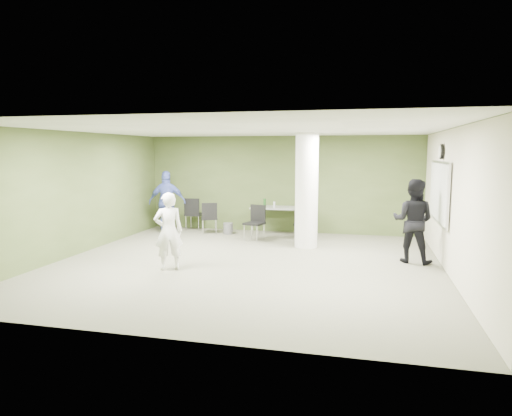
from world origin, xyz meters
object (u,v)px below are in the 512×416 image
(chair_back_left, at_px, (193,212))
(woman_white, at_px, (169,231))
(man_blue, at_px, (167,202))
(man_black, at_px, (413,221))
(folding_table, at_px, (280,209))

(chair_back_left, distance_m, woman_white, 4.56)
(woman_white, relative_size, man_blue, 0.87)
(woman_white, height_order, man_blue, man_blue)
(man_blue, bearing_deg, man_black, 147.53)
(folding_table, height_order, man_blue, man_blue)
(chair_back_left, bearing_deg, man_blue, 43.79)
(man_black, bearing_deg, chair_back_left, -7.38)
(woman_white, relative_size, man_black, 0.87)
(chair_back_left, bearing_deg, folding_table, 179.73)
(chair_back_left, xyz_separation_m, woman_white, (1.20, -4.39, 0.21))
(folding_table, distance_m, woman_white, 4.60)
(folding_table, bearing_deg, chair_back_left, 177.84)
(chair_back_left, relative_size, man_blue, 0.54)
(woman_white, height_order, man_black, man_black)
(man_blue, bearing_deg, folding_table, 174.40)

